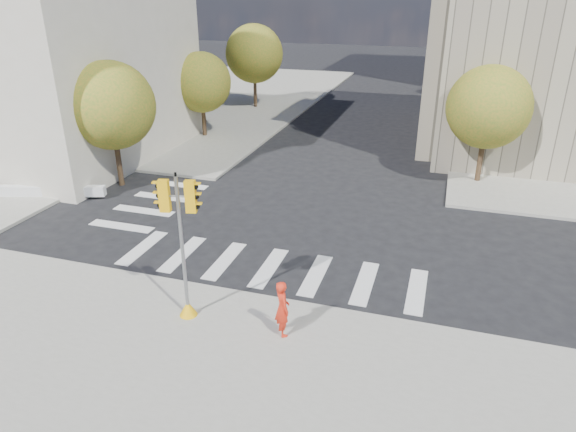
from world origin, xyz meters
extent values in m
plane|color=black|center=(0.00, 0.00, 0.00)|extent=(160.00, 160.00, 0.00)
cube|color=gray|center=(-20.00, 26.00, 0.07)|extent=(28.00, 40.00, 0.15)
cube|color=gray|center=(9.00, 15.00, 7.00)|extent=(8.00, 8.00, 14.00)
cube|color=beige|center=(-20.00, 8.00, 6.00)|extent=(18.00, 14.00, 12.00)
cylinder|color=#382616|center=(-10.50, 4.00, 1.22)|extent=(0.28, 0.28, 2.45)
sphere|color=#466F1F|center=(-10.50, 4.00, 4.21)|extent=(4.40, 4.40, 4.40)
cylinder|color=#382616|center=(-10.50, 14.00, 1.08)|extent=(0.28, 0.28, 2.17)
sphere|color=#466F1F|center=(-10.50, 14.00, 3.77)|extent=(4.00, 4.00, 4.00)
cylinder|color=#382616|center=(-10.50, 24.00, 1.31)|extent=(0.28, 0.28, 2.62)
sphere|color=#466F1F|center=(-10.50, 24.00, 4.54)|extent=(4.80, 4.80, 4.80)
cylinder|color=#382616|center=(7.50, 10.00, 1.19)|extent=(0.28, 0.28, 2.38)
sphere|color=#466F1F|center=(7.50, 10.00, 4.06)|extent=(4.20, 4.20, 4.20)
cylinder|color=#382616|center=(7.50, 22.00, 1.26)|extent=(0.28, 0.28, 2.52)
sphere|color=#466F1F|center=(7.50, 22.00, 4.36)|extent=(4.60, 4.60, 4.60)
cylinder|color=#382616|center=(7.50, 34.00, 1.14)|extent=(0.28, 0.28, 2.27)
sphere|color=#466F1F|center=(7.50, 34.00, 3.88)|extent=(4.00, 4.00, 4.00)
cylinder|color=black|center=(8.00, 14.00, 4.15)|extent=(0.12, 0.12, 8.00)
cube|color=black|center=(8.00, 14.00, 8.15)|extent=(0.35, 0.18, 0.22)
cylinder|color=black|center=(8.00, 28.00, 4.15)|extent=(0.12, 0.12, 8.00)
cube|color=black|center=(8.00, 28.00, 8.15)|extent=(0.35, 0.18, 0.22)
cone|color=#F0AD0C|center=(-1.44, -5.81, 0.40)|extent=(0.56, 0.56, 0.50)
cylinder|color=gray|center=(-1.44, -5.81, 2.46)|extent=(0.11, 0.11, 4.62)
cylinder|color=black|center=(-1.44, -5.81, 4.82)|extent=(0.07, 0.07, 0.12)
cylinder|color=gray|center=(-1.44, -5.81, 4.17)|extent=(0.89, 0.26, 0.06)
cube|color=#F0AD0C|center=(-1.81, -5.89, 4.17)|extent=(0.34, 0.28, 0.95)
cube|color=#F0AD0C|center=(-1.07, -5.72, 4.17)|extent=(0.34, 0.28, 0.95)
imported|color=red|center=(1.67, -5.81, 1.04)|extent=(0.73, 0.77, 1.77)
cube|color=silver|center=(-13.00, 1.21, 0.40)|extent=(5.85, 2.15, 0.50)
camera|label=1|loc=(5.60, -17.73, 9.57)|focal=32.00mm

